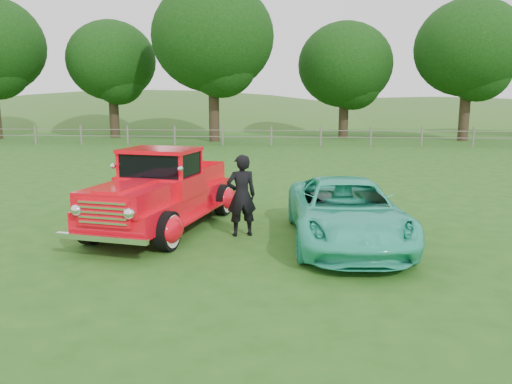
# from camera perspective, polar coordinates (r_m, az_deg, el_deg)

# --- Properties ---
(ground) EXTENTS (140.00, 140.00, 0.00)m
(ground) POSITION_cam_1_polar(r_m,az_deg,el_deg) (9.12, -4.98, -7.47)
(ground) COLOR #215216
(ground) RESTS_ON ground
(distant_hills) EXTENTS (116.00, 60.00, 18.00)m
(distant_hills) POSITION_cam_1_polar(r_m,az_deg,el_deg) (68.64, -0.18, 4.41)
(distant_hills) COLOR #335820
(distant_hills) RESTS_ON ground
(fence_line) EXTENTS (48.00, 0.12, 1.20)m
(fence_line) POSITION_cam_1_polar(r_m,az_deg,el_deg) (30.67, 1.76, 6.42)
(fence_line) COLOR #6A655A
(fence_line) RESTS_ON ground
(tree_mid_west) EXTENTS (6.40, 6.40, 8.46)m
(tree_mid_west) POSITION_cam_1_polar(r_m,az_deg,el_deg) (39.05, -16.20, 14.17)
(tree_mid_west) COLOR #322419
(tree_mid_west) RESTS_ON ground
(tree_near_west) EXTENTS (8.00, 8.00, 10.42)m
(tree_near_west) POSITION_cam_1_polar(r_m,az_deg,el_deg) (34.23, -4.95, 17.21)
(tree_near_west) COLOR #322419
(tree_near_west) RESTS_ON ground
(tree_near_east) EXTENTS (6.80, 6.80, 8.33)m
(tree_near_east) POSITION_cam_1_polar(r_m,az_deg,el_deg) (37.80, 10.16, 14.09)
(tree_near_east) COLOR #322419
(tree_near_east) RESTS_ON ground
(tree_mid_east) EXTENTS (7.20, 7.20, 9.44)m
(tree_mid_east) POSITION_cam_1_polar(r_m,az_deg,el_deg) (37.53, 23.19, 14.87)
(tree_mid_east) COLOR #322419
(tree_mid_east) RESTS_ON ground
(red_pickup) EXTENTS (2.94, 5.23, 1.78)m
(red_pickup) POSITION_cam_1_polar(r_m,az_deg,el_deg) (11.13, -10.60, -0.09)
(red_pickup) COLOR black
(red_pickup) RESTS_ON ground
(teal_sedan) EXTENTS (2.36, 4.65, 1.26)m
(teal_sedan) POSITION_cam_1_polar(r_m,az_deg,el_deg) (10.01, 10.23, -2.23)
(teal_sedan) COLOR #30C39E
(teal_sedan) RESTS_ON ground
(man) EXTENTS (0.72, 0.59, 1.71)m
(man) POSITION_cam_1_polar(r_m,az_deg,el_deg) (10.32, -1.67, -0.40)
(man) COLOR black
(man) RESTS_ON ground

